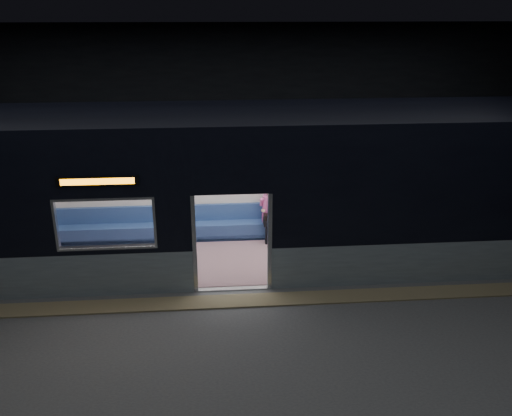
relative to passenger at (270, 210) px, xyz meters
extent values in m
cube|color=#47494C|center=(-1.02, -3.55, -0.77)|extent=(24.00, 14.00, 0.01)
cube|color=black|center=(-1.02, -3.55, 4.21)|extent=(24.00, 14.00, 0.04)
cube|color=black|center=(-1.02, 3.43, 1.73)|extent=(24.00, 0.04, 5.00)
cube|color=#8C7F59|center=(-1.02, -3.00, -0.75)|extent=(22.80, 0.50, 0.03)
cube|color=#8C9DA7|center=(3.83, -2.49, -0.32)|extent=(8.30, 0.12, 0.90)
cube|color=black|center=(3.83, -2.49, 1.28)|extent=(8.30, 0.12, 2.30)
cube|color=black|center=(-1.02, -2.49, 1.86)|extent=(1.40, 0.12, 1.15)
cube|color=#B7BABC|center=(-1.76, -2.49, 0.26)|extent=(0.08, 0.14, 2.05)
cube|color=#B7BABC|center=(-0.28, -2.49, 0.26)|extent=(0.08, 0.14, 2.05)
cube|color=black|center=(-3.47, -2.57, 1.62)|extent=(1.50, 0.04, 0.18)
cube|color=orange|center=(-3.47, -2.58, 1.62)|extent=(1.34, 0.03, 0.12)
cube|color=beige|center=(-1.02, 0.39, 0.83)|extent=(18.00, 0.12, 3.20)
cube|color=black|center=(-1.02, -1.05, 2.51)|extent=(18.00, 3.00, 0.15)
cube|color=gray|center=(-1.02, -1.05, -0.75)|extent=(17.76, 2.76, 0.04)
cube|color=beige|center=(-1.02, -1.05, 1.58)|extent=(17.76, 2.76, 0.10)
cube|color=navy|center=(-1.02, 0.07, -0.52)|extent=(11.00, 0.48, 0.41)
cube|color=navy|center=(-1.02, 0.26, -0.12)|extent=(11.00, 0.10, 0.40)
cube|color=#735456|center=(-4.32, -2.14, -0.52)|extent=(4.40, 0.48, 0.41)
cube|color=#735456|center=(2.28, -2.14, -0.52)|extent=(4.40, 0.48, 0.41)
cylinder|color=silver|center=(-1.97, -2.18, 0.40)|extent=(0.04, 0.04, 2.26)
cylinder|color=silver|center=(-1.97, 0.08, 0.40)|extent=(0.04, 0.04, 2.26)
cylinder|color=silver|center=(-0.07, -2.18, 0.40)|extent=(0.04, 0.04, 2.26)
cylinder|color=silver|center=(-0.07, 0.08, 0.40)|extent=(0.04, 0.04, 2.26)
cylinder|color=silver|center=(-1.02, 0.03, 1.18)|extent=(11.00, 0.03, 0.03)
cube|color=black|center=(-0.10, -0.14, -0.24)|extent=(0.16, 0.43, 0.15)
cube|color=black|center=(0.10, -0.14, -0.24)|extent=(0.16, 0.43, 0.15)
cylinder|color=black|center=(-0.10, -0.33, -0.51)|extent=(0.10, 0.10, 0.43)
cylinder|color=black|center=(0.10, -0.33, -0.51)|extent=(0.10, 0.10, 0.43)
cube|color=#C65394|center=(0.00, 0.04, -0.23)|extent=(0.37, 0.20, 0.18)
cylinder|color=#C65394|center=(0.00, 0.07, 0.09)|extent=(0.40, 0.40, 0.48)
sphere|color=tan|center=(0.00, 0.05, 0.43)|extent=(0.19, 0.19, 0.19)
sphere|color=black|center=(0.00, 0.09, 0.47)|extent=(0.20, 0.20, 0.20)
cube|color=black|center=(-0.05, -0.21, -0.11)|extent=(0.29, 0.26, 0.12)
cube|color=white|center=(1.64, 0.31, 0.68)|extent=(0.90, 0.03, 0.59)
camera|label=1|loc=(-1.37, -12.23, 4.61)|focal=38.00mm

